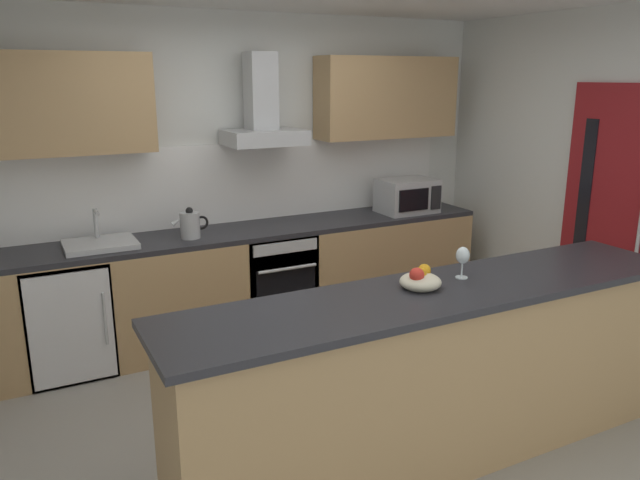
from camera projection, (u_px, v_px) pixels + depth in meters
name	position (u px, v px, depth m)	size (l,w,h in m)	color
ground	(342.00, 418.00, 3.91)	(5.64, 4.67, 0.02)	gray
wall_back	(234.00, 173.00, 5.20)	(5.64, 0.12, 2.60)	silver
wall_right	(620.00, 185.00, 4.62)	(0.12, 4.67, 2.60)	silver
backsplash_tile	(238.00, 183.00, 5.16)	(3.95, 0.02, 0.66)	white
counter_back	(254.00, 281.00, 5.10)	(4.08, 0.60, 0.90)	tan
counter_island	(436.00, 376.00, 3.36)	(3.05, 0.64, 1.02)	tan
upper_cabinets	(242.00, 100.00, 4.85)	(4.03, 0.32, 0.70)	tan
side_door	(610.00, 222.00, 4.66)	(0.08, 0.85, 2.05)	maroon
oven	(272.00, 278.00, 5.14)	(0.60, 0.62, 0.80)	slate
refrigerator	(67.00, 315.00, 4.44)	(0.58, 0.60, 0.85)	white
microwave	(407.00, 196.00, 5.55)	(0.50, 0.38, 0.30)	#B7BABC
sink	(100.00, 243.00, 4.44)	(0.50, 0.40, 0.26)	silver
kettle	(190.00, 224.00, 4.67)	(0.29, 0.15, 0.24)	#B7BABC
range_hood	(263.00, 116.00, 4.91)	(0.62, 0.45, 0.72)	#B7BABC
wine_glass	(463.00, 257.00, 3.37)	(0.08, 0.08, 0.18)	silver
fruit_bowl	(420.00, 280.00, 3.23)	(0.22, 0.22, 0.13)	beige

